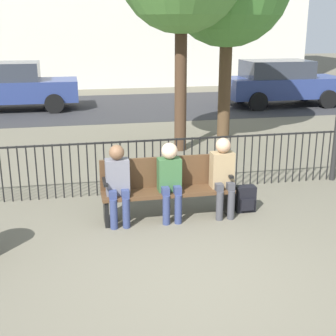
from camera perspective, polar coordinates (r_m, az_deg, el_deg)
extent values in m
plane|color=#605B4C|center=(5.65, 3.74, -13.05)|extent=(80.00, 80.00, 0.00)
cube|color=#4C331E|center=(7.03, 0.00, -2.92)|extent=(1.99, 0.45, 0.05)
cube|color=#4C331E|center=(7.13, -0.32, -0.43)|extent=(1.99, 0.05, 0.47)
cube|color=black|center=(7.00, -7.56, -5.16)|extent=(0.06, 0.38, 0.40)
cube|color=black|center=(7.35, 7.18, -4.04)|extent=(0.06, 0.38, 0.40)
cube|color=black|center=(6.84, -7.70, -1.67)|extent=(0.06, 0.38, 0.04)
cube|color=black|center=(7.20, 7.32, -0.70)|extent=(0.06, 0.38, 0.04)
cylinder|color=navy|center=(6.79, -6.63, -5.61)|extent=(0.11, 0.11, 0.45)
cylinder|color=navy|center=(6.80, -5.11, -5.51)|extent=(0.11, 0.11, 0.45)
cube|color=navy|center=(6.78, -6.79, -3.14)|extent=(0.11, 0.20, 0.12)
cube|color=navy|center=(6.80, -5.28, -3.04)|extent=(0.11, 0.20, 0.12)
cube|color=slate|center=(6.83, -6.19, -1.07)|extent=(0.34, 0.22, 0.53)
sphere|color=brown|center=(6.71, -6.28, 1.91)|extent=(0.22, 0.22, 0.22)
cylinder|color=navy|center=(6.89, -0.21, -5.15)|extent=(0.11, 0.11, 0.45)
cylinder|color=navy|center=(6.92, 1.26, -5.03)|extent=(0.11, 0.11, 0.45)
cube|color=navy|center=(6.88, -0.38, -2.71)|extent=(0.11, 0.20, 0.12)
cube|color=navy|center=(6.92, 1.08, -2.61)|extent=(0.11, 0.20, 0.12)
cube|color=#335B33|center=(6.95, 0.15, -0.79)|extent=(0.34, 0.22, 0.50)
sphere|color=beige|center=(6.82, 0.18, 2.10)|extent=(0.24, 0.24, 0.24)
cylinder|color=#3D3D42|center=(7.08, 6.31, -4.61)|extent=(0.11, 0.11, 0.45)
cylinder|color=#3D3D42|center=(7.14, 7.69, -4.49)|extent=(0.11, 0.11, 0.45)
cube|color=#3D3D42|center=(7.08, 6.14, -2.24)|extent=(0.11, 0.20, 0.12)
cube|color=#3D3D42|center=(7.13, 7.52, -2.14)|extent=(0.11, 0.20, 0.12)
cube|color=#997F59|center=(7.15, 6.59, -0.20)|extent=(0.34, 0.22, 0.54)
sphere|color=tan|center=(7.02, 6.74, 2.75)|extent=(0.23, 0.23, 0.23)
cube|color=black|center=(7.47, 9.40, -3.71)|extent=(0.31, 0.17, 0.42)
cube|color=black|center=(7.40, 9.66, -4.44)|extent=(0.21, 0.04, 0.19)
cylinder|color=black|center=(8.13, -19.65, -0.79)|extent=(0.02, 0.02, 0.95)
cylinder|color=black|center=(8.11, -18.67, -0.73)|extent=(0.02, 0.02, 0.95)
cylinder|color=black|center=(8.09, -17.69, -0.68)|extent=(0.02, 0.02, 0.95)
cylinder|color=black|center=(8.08, -16.71, -0.62)|extent=(0.02, 0.02, 0.95)
cylinder|color=black|center=(8.06, -15.72, -0.56)|extent=(0.02, 0.02, 0.95)
cylinder|color=black|center=(8.05, -14.73, -0.50)|extent=(0.02, 0.02, 0.95)
cylinder|color=black|center=(8.05, -13.73, -0.44)|extent=(0.02, 0.02, 0.95)
cylinder|color=black|center=(8.04, -12.74, -0.38)|extent=(0.02, 0.02, 0.95)
cylinder|color=black|center=(8.04, -11.74, -0.32)|extent=(0.02, 0.02, 0.95)
cylinder|color=black|center=(8.04, -10.75, -0.27)|extent=(0.02, 0.02, 0.95)
cylinder|color=black|center=(8.04, -9.75, -0.21)|extent=(0.02, 0.02, 0.95)
cylinder|color=black|center=(8.05, -8.76, -0.15)|extent=(0.02, 0.02, 0.95)
cylinder|color=black|center=(8.05, -7.76, -0.09)|extent=(0.02, 0.02, 0.95)
cylinder|color=black|center=(8.06, -6.77, -0.03)|extent=(0.02, 0.02, 0.95)
cylinder|color=black|center=(8.07, -5.78, 0.03)|extent=(0.02, 0.02, 0.95)
cylinder|color=black|center=(8.09, -4.80, 0.09)|extent=(0.02, 0.02, 0.95)
cylinder|color=black|center=(8.11, -3.82, 0.15)|extent=(0.02, 0.02, 0.95)
cylinder|color=black|center=(8.12, -2.84, 0.21)|extent=(0.02, 0.02, 0.95)
cylinder|color=black|center=(8.15, -1.87, 0.27)|extent=(0.02, 0.02, 0.95)
cylinder|color=black|center=(8.17, -0.90, 0.32)|extent=(0.02, 0.02, 0.95)
cylinder|color=black|center=(8.20, 0.06, 0.38)|extent=(0.02, 0.02, 0.95)
cylinder|color=black|center=(8.22, 1.02, 0.44)|extent=(0.02, 0.02, 0.95)
cylinder|color=black|center=(8.25, 1.97, 0.49)|extent=(0.02, 0.02, 0.95)
cylinder|color=black|center=(8.29, 2.91, 0.55)|extent=(0.02, 0.02, 0.95)
cylinder|color=black|center=(8.32, 3.84, 0.60)|extent=(0.02, 0.02, 0.95)
cylinder|color=black|center=(8.36, 4.77, 0.66)|extent=(0.02, 0.02, 0.95)
cylinder|color=black|center=(8.40, 5.68, 0.71)|extent=(0.02, 0.02, 0.95)
cylinder|color=black|center=(8.44, 6.59, 0.77)|extent=(0.02, 0.02, 0.95)
cylinder|color=black|center=(8.49, 7.49, 0.82)|extent=(0.02, 0.02, 0.95)
cylinder|color=black|center=(8.53, 8.38, 0.87)|extent=(0.02, 0.02, 0.95)
cylinder|color=black|center=(8.58, 9.26, 0.92)|extent=(0.02, 0.02, 0.95)
cylinder|color=black|center=(8.63, 10.13, 0.97)|extent=(0.02, 0.02, 0.95)
cylinder|color=black|center=(8.68, 10.99, 1.02)|extent=(0.02, 0.02, 0.95)
cylinder|color=black|center=(8.73, 11.84, 1.07)|extent=(0.02, 0.02, 0.95)
cylinder|color=black|center=(8.79, 12.67, 1.12)|extent=(0.02, 0.02, 0.95)
cylinder|color=black|center=(8.85, 13.50, 1.16)|extent=(0.02, 0.02, 0.95)
cylinder|color=black|center=(8.91, 14.32, 1.21)|extent=(0.02, 0.02, 0.95)
cylinder|color=black|center=(8.97, 15.13, 1.25)|extent=(0.02, 0.02, 0.95)
cylinder|color=black|center=(9.03, 15.92, 1.30)|extent=(0.02, 0.02, 0.95)
cylinder|color=black|center=(9.10, 16.70, 1.34)|extent=(0.02, 0.02, 0.95)
cylinder|color=black|center=(9.16, 17.48, 1.38)|extent=(0.02, 0.02, 0.95)
cylinder|color=black|center=(9.23, 18.24, 1.42)|extent=(0.02, 0.02, 0.95)
cylinder|color=black|center=(9.30, 18.99, 1.47)|extent=(0.02, 0.02, 0.95)
cylinder|color=black|center=(9.37, 19.73, 1.51)|extent=(0.02, 0.02, 0.95)
cube|color=black|center=(8.03, -1.76, 3.38)|extent=(9.00, 0.03, 0.03)
cylinder|color=#4C3823|center=(12.12, 6.94, 10.58)|extent=(0.32, 0.32, 2.96)
cylinder|color=#422D1E|center=(10.75, 1.55, 10.63)|extent=(0.27, 0.27, 3.24)
cube|color=#2B2B2D|center=(16.99, -7.06, 7.39)|extent=(24.00, 6.00, 0.01)
cube|color=navy|center=(16.98, -18.14, 8.95)|extent=(4.20, 1.70, 0.70)
cube|color=#2D333D|center=(16.95, -19.42, 11.04)|extent=(2.31, 1.56, 0.60)
cylinder|color=black|center=(16.08, -13.69, 7.63)|extent=(0.64, 0.20, 0.64)
cylinder|color=black|center=(17.80, -13.55, 8.52)|extent=(0.64, 0.20, 0.64)
cube|color=navy|center=(17.62, 13.89, 9.56)|extent=(4.20, 1.70, 0.70)
cube|color=#2D333D|center=(17.42, 13.09, 11.69)|extent=(2.31, 1.56, 0.60)
cylinder|color=black|center=(17.51, 18.91, 7.94)|extent=(0.64, 0.20, 0.64)
cylinder|color=black|center=(19.02, 16.29, 8.84)|extent=(0.64, 0.20, 0.64)
cylinder|color=black|center=(16.36, 10.93, 7.96)|extent=(0.64, 0.20, 0.64)
cylinder|color=black|center=(17.96, 8.82, 8.86)|extent=(0.64, 0.20, 0.64)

